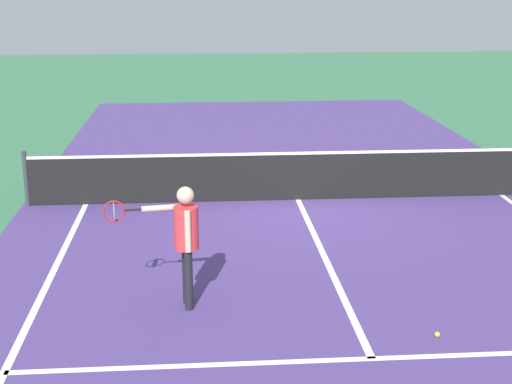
{
  "coord_description": "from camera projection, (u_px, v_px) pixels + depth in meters",
  "views": [
    {
      "loc": [
        -1.92,
        -13.94,
        4.18
      ],
      "look_at": [
        -1.05,
        -2.87,
        1.0
      ],
      "focal_mm": 52.44,
      "sensor_mm": 36.0,
      "label": 1
    }
  ],
  "objects": [
    {
      "name": "line_center_service",
      "position": [
        325.0,
        258.0,
        11.59
      ],
      "size": [
        0.1,
        6.4,
        0.01
      ],
      "primitive_type": "cube",
      "color": "white",
      "rests_on": "ground_plane"
    },
    {
      "name": "tennis_ball_mid_court",
      "position": [
        437.0,
        334.0,
        9.03
      ],
      "size": [
        0.07,
        0.07,
        0.07
      ],
      "primitive_type": "sphere",
      "color": "#CCE033",
      "rests_on": "ground_plane"
    },
    {
      "name": "net",
      "position": [
        298.0,
        175.0,
        14.52
      ],
      "size": [
        10.48,
        0.09,
        1.07
      ],
      "color": "#33383D",
      "rests_on": "ground_plane"
    },
    {
      "name": "line_sideline_left",
      "position": [
        14.0,
        353.0,
        8.65
      ],
      "size": [
        0.1,
        11.89,
        0.01
      ],
      "primitive_type": "cube",
      "color": "white",
      "rests_on": "ground_plane"
    },
    {
      "name": "line_service_near",
      "position": [
        372.0,
        359.0,
        8.52
      ],
      "size": [
        8.22,
        0.1,
        0.01
      ],
      "primitive_type": "cube",
      "color": "white",
      "rests_on": "ground_plane"
    },
    {
      "name": "player_near",
      "position": [
        184.0,
        233.0,
        9.63
      ],
      "size": [
        1.22,
        0.42,
        1.64
      ],
      "color": "black",
      "rests_on": "ground_plane"
    },
    {
      "name": "ground_plane",
      "position": [
        298.0,
        200.0,
        14.66
      ],
      "size": [
        60.0,
        60.0,
        0.0
      ],
      "primitive_type": "plane",
      "color": "#38724C"
    },
    {
      "name": "tennis_ball_near_net",
      "position": [
        194.0,
        219.0,
        13.4
      ],
      "size": [
        0.07,
        0.07,
        0.07
      ],
      "primitive_type": "sphere",
      "color": "#CCE033",
      "rests_on": "ground_plane"
    },
    {
      "name": "court_surface_inbounds",
      "position": [
        298.0,
        200.0,
        14.66
      ],
      "size": [
        10.62,
        24.4,
        0.0
      ],
      "primitive_type": "cube",
      "color": "#4C387A",
      "rests_on": "ground_plane"
    }
  ]
}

